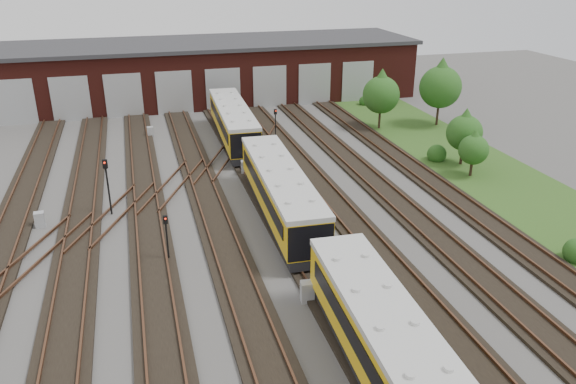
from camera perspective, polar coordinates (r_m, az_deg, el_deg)
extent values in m
plane|color=#4B4946|center=(28.72, -0.99, -9.05)|extent=(120.00, 120.00, 0.00)
cube|color=black|center=(28.29, -21.39, -11.19)|extent=(2.40, 70.00, 0.18)
cube|color=brown|center=(28.31, -22.89, -11.02)|extent=(0.10, 70.00, 0.15)
cube|color=brown|center=(28.11, -19.97, -10.79)|extent=(0.10, 70.00, 0.15)
cube|color=black|center=(28.02, -13.15, -10.42)|extent=(2.40, 70.00, 0.18)
cube|color=brown|center=(27.94, -14.67, -10.29)|extent=(0.10, 70.00, 0.15)
cube|color=brown|center=(27.94, -11.69, -9.98)|extent=(0.10, 70.00, 0.15)
cube|color=black|center=(28.31, -4.96, -9.44)|extent=(2.40, 70.00, 0.18)
cube|color=brown|center=(28.13, -6.43, -9.35)|extent=(0.10, 70.00, 0.15)
cube|color=brown|center=(28.34, -3.53, -8.97)|extent=(0.10, 70.00, 0.15)
cube|color=black|center=(29.16, 2.85, -8.33)|extent=(2.40, 70.00, 0.18)
cube|color=brown|center=(28.88, 1.50, -8.25)|extent=(0.10, 70.00, 0.15)
cube|color=brown|center=(29.28, 4.21, -7.84)|extent=(0.10, 70.00, 0.15)
cube|color=black|center=(30.51, 10.06, -7.16)|extent=(2.40, 70.00, 0.18)
cube|color=brown|center=(30.15, 8.84, -7.10)|extent=(0.10, 70.00, 0.15)
cube|color=brown|center=(30.72, 11.30, -6.68)|extent=(0.10, 70.00, 0.15)
cube|color=black|center=(32.30, 16.53, -6.00)|extent=(2.40, 70.00, 0.18)
cube|color=brown|center=(31.87, 15.46, -5.95)|extent=(0.10, 70.00, 0.15)
cube|color=brown|center=(32.59, 17.65, -5.55)|extent=(0.10, 70.00, 0.15)
cube|color=black|center=(34.47, 22.23, -4.92)|extent=(2.40, 70.00, 0.18)
cube|color=brown|center=(33.98, 21.31, -4.86)|extent=(0.10, 70.00, 0.15)
cube|color=brown|center=(34.82, 23.22, -4.49)|extent=(0.10, 70.00, 0.15)
cube|color=brown|center=(36.81, -17.22, -2.10)|extent=(5.40, 9.62, 0.15)
cube|color=brown|center=(40.49, -11.56, 0.82)|extent=(5.40, 9.62, 0.15)
cube|color=brown|center=(44.59, -6.88, 3.23)|extent=(5.40, 9.62, 0.15)
cube|color=brown|center=(33.67, -24.06, -5.60)|extent=(5.40, 9.62, 0.15)
cube|color=brown|center=(49.01, -3.01, 5.21)|extent=(5.40, 9.62, 0.15)
cube|color=#4A1712|center=(65.01, -10.19, 11.85)|extent=(50.00, 12.00, 6.00)
cube|color=#2F2F31|center=(64.49, -10.39, 14.59)|extent=(51.00, 12.50, 0.40)
cube|color=#A0A3A5|center=(60.00, -25.98, 8.18)|extent=(3.60, 0.12, 4.40)
cube|color=#A0A3A5|center=(59.29, -21.21, 8.80)|extent=(3.60, 0.12, 4.40)
cube|color=#A0A3A5|center=(59.00, -16.34, 9.36)|extent=(3.60, 0.12, 4.40)
cube|color=#A0A3A5|center=(59.13, -11.45, 9.86)|extent=(3.60, 0.12, 4.40)
cube|color=#A0A3A5|center=(59.69, -6.60, 10.28)|extent=(3.60, 0.12, 4.40)
cube|color=#A0A3A5|center=(60.65, -1.86, 10.62)|extent=(3.60, 0.12, 4.40)
cube|color=#A0A3A5|center=(62.00, 2.71, 10.88)|extent=(3.60, 0.12, 4.40)
cube|color=#A0A3A5|center=(63.72, 7.07, 11.07)|extent=(3.60, 0.12, 4.40)
cube|color=#2A4E1A|center=(44.57, 19.83, 1.65)|extent=(8.00, 55.00, 0.05)
cube|color=yellow|center=(21.36, 10.81, -16.09)|extent=(3.01, 14.13, 2.06)
cube|color=beige|center=(20.65, 11.06, -13.57)|extent=(3.11, 14.14, 0.28)
cube|color=black|center=(20.81, 7.61, -16.23)|extent=(0.57, 12.35, 0.80)
cube|color=black|center=(21.68, 13.96, -14.95)|extent=(0.57, 12.35, 0.80)
cube|color=black|center=(34.87, -0.75, -1.78)|extent=(2.73, 14.12, 0.56)
cube|color=yellow|center=(34.34, -0.77, 0.20)|extent=(3.01, 14.13, 2.06)
cube|color=beige|center=(33.90, -0.78, 2.02)|extent=(3.11, 14.14, 0.28)
cube|color=black|center=(34.02, -2.80, 0.38)|extent=(0.57, 12.35, 0.80)
cube|color=black|center=(34.51, 1.24, 0.74)|extent=(0.57, 12.35, 0.80)
cube|color=black|center=(49.50, -5.55, 5.74)|extent=(2.73, 14.12, 0.56)
cube|color=yellow|center=(49.13, -5.61, 7.20)|extent=(3.01, 14.13, 2.06)
cube|color=beige|center=(48.83, -5.67, 8.52)|extent=(3.11, 14.14, 0.28)
cube|color=black|center=(48.93, -7.07, 7.36)|extent=(0.57, 12.35, 0.80)
cube|color=black|center=(49.24, -4.19, 7.57)|extent=(0.57, 12.35, 0.80)
cylinder|color=black|center=(36.79, -17.75, 0.04)|extent=(0.11, 0.11, 3.12)
cube|color=black|center=(36.14, -18.10, 2.73)|extent=(0.31, 0.21, 0.56)
sphere|color=red|center=(36.00, -18.12, 2.84)|extent=(0.13, 0.13, 0.13)
cylinder|color=black|center=(30.65, -12.15, -5.01)|extent=(0.09, 0.09, 2.21)
cube|color=black|center=(30.05, -12.36, -2.76)|extent=(0.24, 0.16, 0.46)
sphere|color=red|center=(29.93, -12.37, -2.68)|extent=(0.11, 0.11, 0.11)
cylinder|color=black|center=(49.11, -1.28, 6.48)|extent=(0.09, 0.09, 2.50)
cube|color=black|center=(48.71, -1.29, 8.15)|extent=(0.26, 0.19, 0.46)
sphere|color=red|center=(48.60, -1.27, 8.23)|extent=(0.11, 0.11, 0.11)
cylinder|color=black|center=(34.85, -1.28, -0.67)|extent=(0.10, 0.10, 2.48)
cube|color=black|center=(34.28, -1.31, 1.61)|extent=(0.28, 0.21, 0.50)
sphere|color=red|center=(34.15, -1.27, 1.70)|extent=(0.12, 0.12, 0.12)
cube|color=#9EA0A3|center=(37.02, -23.91, -2.58)|extent=(0.62, 0.53, 0.96)
cube|color=#9EA0A3|center=(52.33, -13.81, 5.96)|extent=(0.57, 0.48, 0.92)
cube|color=#9EA0A3|center=(26.98, 1.96, -10.08)|extent=(0.67, 0.58, 1.04)
cube|color=#9EA0A3|center=(41.99, -4.35, 2.47)|extent=(0.71, 0.62, 1.07)
cube|color=#9EA0A3|center=(35.36, -0.53, -1.57)|extent=(0.70, 0.62, 1.05)
cylinder|color=black|center=(53.87, 9.27, 7.28)|extent=(0.21, 0.21, 1.76)
sphere|color=#1E4814|center=(53.29, 9.44, 9.71)|extent=(3.42, 3.42, 3.42)
cone|color=#1E4814|center=(53.02, 9.52, 11.00)|extent=(2.94, 2.94, 2.45)
cylinder|color=black|center=(45.88, 17.20, 3.51)|extent=(0.22, 0.22, 1.41)
sphere|color=#1E4814|center=(45.31, 17.48, 5.76)|extent=(2.75, 2.75, 2.75)
cone|color=#1E4814|center=(45.05, 17.63, 6.95)|extent=(2.36, 2.36, 1.96)
cylinder|color=black|center=(56.06, 14.93, 7.56)|extent=(0.23, 0.23, 2.02)
sphere|color=#1E4814|center=(55.44, 15.22, 10.24)|extent=(3.92, 3.92, 3.92)
cone|color=#1E4814|center=(55.16, 15.37, 11.65)|extent=(3.36, 3.36, 2.80)
cylinder|color=black|center=(43.72, 18.09, 2.24)|extent=(0.20, 0.20, 1.13)
sphere|color=#1E4814|center=(43.24, 18.34, 4.10)|extent=(2.19, 2.19, 2.19)
cone|color=#1E4814|center=(43.01, 18.46, 5.08)|extent=(1.88, 1.88, 1.56)
sphere|color=#1E4814|center=(46.26, 14.90, 4.01)|extent=(1.53, 1.53, 1.53)
sphere|color=#1E4814|center=(62.47, 7.78, 9.27)|extent=(1.16, 1.16, 1.16)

